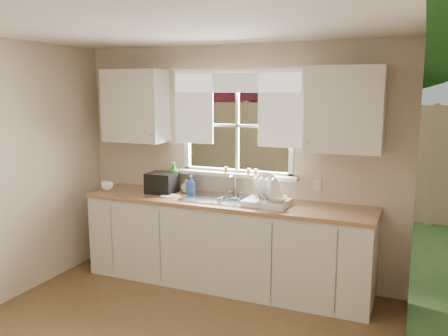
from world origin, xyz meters
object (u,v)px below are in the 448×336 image
at_px(soap_bottle_a, 174,176).
at_px(black_appliance, 162,183).
at_px(cup, 107,186).
at_px(dish_rack, 267,198).

xyz_separation_m(soap_bottle_a, black_appliance, (-0.07, -0.15, -0.05)).
distance_m(cup, black_appliance, 0.64).
height_order(soap_bottle_a, black_appliance, soap_bottle_a).
bearing_deg(black_appliance, soap_bottle_a, 61.81).
distance_m(soap_bottle_a, black_appliance, 0.17).
xyz_separation_m(soap_bottle_a, cup, (-0.70, -0.29, -0.11)).
xyz_separation_m(cup, black_appliance, (0.62, 0.14, 0.06)).
height_order(soap_bottle_a, cup, soap_bottle_a).
bearing_deg(soap_bottle_a, black_appliance, -122.21).
distance_m(dish_rack, soap_bottle_a, 1.19).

